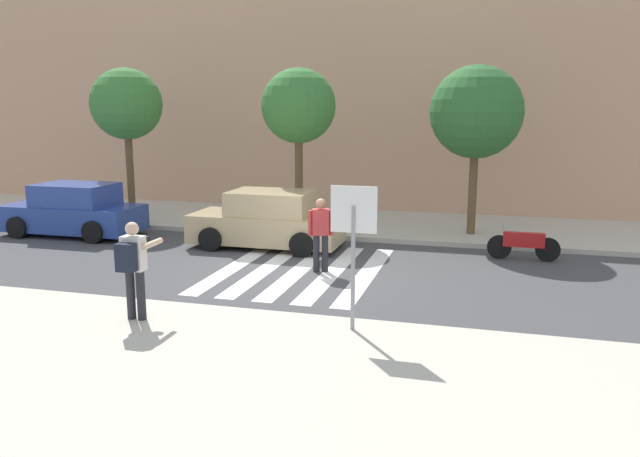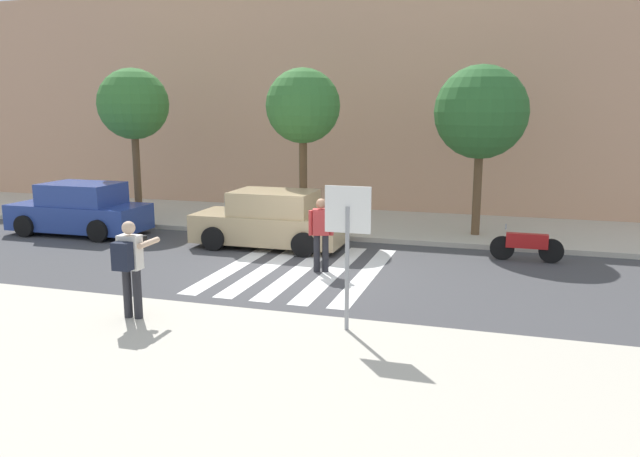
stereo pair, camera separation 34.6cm
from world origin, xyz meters
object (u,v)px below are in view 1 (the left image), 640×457
at_px(parked_car_blue, 74,211).
at_px(motorcycle, 523,244).
at_px(street_tree_west, 126,105).
at_px(stop_sign, 354,226).
at_px(street_tree_east, 476,113).
at_px(photographer_with_backpack, 133,262).
at_px(parked_car_tan, 268,221).
at_px(street_tree_center, 298,107).
at_px(pedestrian_crossing, 321,231).

xyz_separation_m(parked_car_blue, motorcycle, (12.82, 0.30, -0.31)).
height_order(motorcycle, street_tree_west, street_tree_west).
distance_m(stop_sign, street_tree_east, 9.00).
bearing_deg(street_tree_west, photographer_with_backpack, -57.82).
relative_size(parked_car_blue, parked_car_tan, 1.00).
bearing_deg(street_tree_center, street_tree_west, 177.81).
height_order(street_tree_center, street_tree_east, street_tree_east).
height_order(pedestrian_crossing, motorcycle, pedestrian_crossing).
bearing_deg(stop_sign, motorcycle, 64.94).
relative_size(stop_sign, street_tree_west, 0.49).
distance_m(parked_car_tan, street_tree_west, 7.01).
bearing_deg(parked_car_tan, street_tree_west, 156.41).
distance_m(pedestrian_crossing, parked_car_tan, 2.99).
bearing_deg(street_tree_east, stop_sign, -100.49).
distance_m(photographer_with_backpack, street_tree_center, 9.25).
relative_size(pedestrian_crossing, parked_car_tan, 0.42).
distance_m(photographer_with_backpack, parked_car_tan, 6.60).
height_order(photographer_with_backpack, motorcycle, photographer_with_backpack).
bearing_deg(stop_sign, street_tree_west, 137.87).
bearing_deg(street_tree_west, motorcycle, -10.10).
distance_m(stop_sign, photographer_with_backpack, 3.84).
distance_m(street_tree_west, street_tree_center, 5.94).
bearing_deg(motorcycle, street_tree_east, 120.16).
relative_size(pedestrian_crossing, motorcycle, 0.98).
xyz_separation_m(street_tree_west, street_tree_center, (5.94, -0.23, -0.07)).
bearing_deg(motorcycle, pedestrian_crossing, -152.06).
bearing_deg(pedestrian_crossing, street_tree_west, 149.32).
xyz_separation_m(motorcycle, street_tree_center, (-6.49, 1.99, 3.36)).
xyz_separation_m(photographer_with_backpack, motorcycle, (6.70, 6.89, -0.75)).
distance_m(motorcycle, street_tree_center, 7.58).
bearing_deg(parked_car_blue, pedestrian_crossing, -14.55).
xyz_separation_m(parked_car_tan, motorcycle, (6.67, 0.30, -0.31)).
xyz_separation_m(parked_car_blue, parked_car_tan, (6.15, 0.00, 0.00)).
xyz_separation_m(parked_car_blue, street_tree_west, (0.39, 2.51, 3.12)).
bearing_deg(photographer_with_backpack, motorcycle, 45.77).
height_order(pedestrian_crossing, parked_car_blue, pedestrian_crossing).
height_order(parked_car_tan, street_tree_center, street_tree_center).
relative_size(pedestrian_crossing, street_tree_east, 0.36).
xyz_separation_m(pedestrian_crossing, parked_car_tan, (-2.08, 2.14, -0.25)).
xyz_separation_m(street_tree_center, street_tree_east, (5.13, 0.35, -0.16)).
xyz_separation_m(stop_sign, street_tree_east, (1.61, 8.68, 1.73)).
bearing_deg(pedestrian_crossing, motorcycle, 27.94).
xyz_separation_m(stop_sign, parked_car_blue, (-9.85, 6.05, -1.16)).
bearing_deg(street_tree_center, photographer_with_backpack, -91.36).
distance_m(stop_sign, street_tree_center, 9.24).
relative_size(photographer_with_backpack, street_tree_center, 0.36).
distance_m(street_tree_center, street_tree_east, 5.15).
bearing_deg(parked_car_tan, photographer_with_backpack, -90.28).
distance_m(parked_car_blue, street_tree_west, 4.02).
bearing_deg(parked_car_blue, photographer_with_backpack, -47.13).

